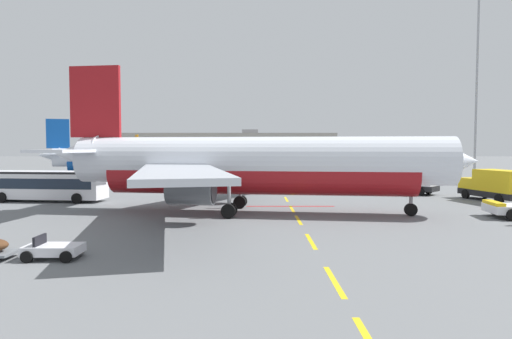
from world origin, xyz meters
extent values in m
plane|color=slate|center=(40.00, 40.00, 0.00)|extent=(400.00, 400.00, 0.00)
cube|color=yellow|center=(18.00, 0.59, 0.00)|extent=(0.24, 4.00, 0.01)
cube|color=yellow|center=(18.00, 7.75, 0.00)|extent=(0.24, 4.00, 0.01)
cube|color=yellow|center=(18.00, 14.79, 0.00)|extent=(0.24, 4.00, 0.01)
cube|color=yellow|center=(18.00, 20.35, 0.00)|extent=(0.24, 4.00, 0.01)
cube|color=yellow|center=(18.00, 27.19, 0.00)|extent=(0.24, 4.00, 0.01)
cube|color=yellow|center=(18.00, 33.88, 0.00)|extent=(0.24, 4.00, 0.01)
cube|color=yellow|center=(18.00, 41.13, 0.00)|extent=(0.24, 4.00, 0.01)
cube|color=yellow|center=(18.00, 46.67, 0.00)|extent=(0.24, 4.00, 0.01)
cube|color=yellow|center=(18.00, 52.98, 0.00)|extent=(0.24, 4.00, 0.01)
cube|color=yellow|center=(18.00, 59.62, 0.00)|extent=(0.24, 4.00, 0.01)
cube|color=yellow|center=(18.00, 65.97, 0.00)|extent=(0.24, 4.00, 0.01)
cube|color=yellow|center=(18.00, 72.16, 0.00)|extent=(0.24, 4.00, 0.01)
cube|color=yellow|center=(18.00, 79.54, 0.00)|extent=(0.24, 4.00, 0.01)
cube|color=yellow|center=(18.00, 85.74, 0.00)|extent=(0.24, 4.00, 0.01)
cube|color=#B21414|center=(18.00, 22.00, 0.00)|extent=(8.00, 0.40, 0.01)
cylinder|color=silver|center=(15.14, 18.12, 4.30)|extent=(30.34, 7.59, 3.80)
cylinder|color=maroon|center=(15.14, 18.12, 3.26)|extent=(24.75, 6.58, 3.50)
cone|color=silver|center=(30.07, 16.21, 4.30)|extent=(3.94, 4.14, 3.72)
cone|color=silver|center=(-0.48, 20.12, 4.78)|extent=(4.58, 3.74, 3.23)
cube|color=#192333|center=(29.03, 16.34, 4.97)|extent=(1.95, 3.03, 0.60)
cube|color=maroon|center=(1.26, 19.90, 9.20)|extent=(4.41, 0.92, 6.00)
cube|color=silver|center=(0.97, 23.16, 5.06)|extent=(3.99, 6.75, 0.24)
cube|color=silver|center=(0.15, 16.81, 5.06)|extent=(3.99, 6.75, 0.24)
cube|color=#B7BCC6|center=(12.28, 27.06, 3.83)|extent=(11.90, 17.35, 0.36)
cube|color=#B7BCC6|center=(10.12, 10.19, 3.83)|extent=(8.23, 17.63, 0.36)
cylinder|color=#4C4F54|center=(11.75, 24.10, 2.38)|extent=(3.44, 2.49, 2.10)
cylinder|color=black|center=(13.34, 23.90, 2.38)|extent=(0.35, 1.79, 1.79)
cylinder|color=#4C4F54|center=(10.35, 13.19, 2.38)|extent=(3.44, 2.49, 2.10)
cylinder|color=black|center=(11.94, 12.99, 2.38)|extent=(0.35, 1.79, 1.79)
cylinder|color=gray|center=(26.95, 16.61, 1.83)|extent=(0.28, 0.28, 2.67)
cylinder|color=black|center=(26.95, 16.61, 0.50)|extent=(1.02, 0.40, 0.99)
cylinder|color=gray|center=(13.49, 20.95, 1.86)|extent=(0.28, 0.28, 2.61)
cylinder|color=black|center=(13.53, 21.30, 0.55)|extent=(1.14, 0.49, 1.10)
cylinder|color=black|center=(13.44, 20.61, 0.55)|extent=(1.14, 0.49, 1.10)
cylinder|color=gray|center=(12.83, 15.80, 1.86)|extent=(0.28, 0.28, 2.61)
cylinder|color=black|center=(12.87, 16.14, 0.55)|extent=(1.14, 0.49, 1.10)
cylinder|color=black|center=(12.78, 15.45, 0.55)|extent=(1.14, 0.49, 1.10)
cube|color=yellow|center=(32.95, 15.82, 1.12)|extent=(1.00, 2.59, 0.24)
cylinder|color=black|center=(33.84, 17.13, 0.45)|extent=(0.94, 0.51, 0.90)
cylinder|color=silver|center=(-8.08, 60.26, 3.61)|extent=(25.09, 10.58, 3.19)
cylinder|color=#0F479E|center=(-8.08, 60.26, 2.73)|extent=(20.53, 8.93, 2.94)
cone|color=silver|center=(3.99, 64.03, 3.61)|extent=(3.74, 3.86, 3.13)
cone|color=silver|center=(-20.72, 56.32, 4.01)|extent=(4.18, 3.64, 2.71)
cube|color=#192333|center=(3.14, 63.77, 4.17)|extent=(2.00, 2.69, 0.50)
cube|color=#0F479E|center=(-19.31, 56.76, 7.73)|extent=(3.62, 1.39, 5.04)
cube|color=silver|center=(-20.68, 59.15, 4.25)|extent=(4.17, 5.93, 0.20)
cube|color=silver|center=(-19.08, 54.02, 4.25)|extent=(4.17, 5.93, 0.20)
cube|color=#B7BCC6|center=(-13.40, 66.09, 3.21)|extent=(4.52, 14.41, 0.30)
cube|color=#B7BCC6|center=(-9.15, 52.45, 3.21)|extent=(11.76, 13.87, 0.30)
cylinder|color=#4C4F54|center=(-12.77, 63.64, 2.00)|extent=(3.09, 2.48, 1.76)
cylinder|color=black|center=(-11.49, 64.04, 2.00)|extent=(0.54, 1.46, 1.50)
cylinder|color=#4C4F54|center=(-10.02, 54.82, 2.00)|extent=(3.09, 2.48, 1.76)
cylinder|color=black|center=(-8.73, 55.22, 2.00)|extent=(0.54, 1.46, 1.50)
cylinder|color=gray|center=(1.46, 63.24, 1.54)|extent=(0.24, 0.24, 2.24)
cylinder|color=black|center=(1.46, 63.24, 0.42)|extent=(0.86, 0.47, 0.83)
cylinder|color=gray|center=(-10.34, 61.85, 1.56)|extent=(0.24, 0.24, 2.19)
cylinder|color=black|center=(-10.43, 62.13, 0.46)|extent=(0.97, 0.56, 0.92)
cylinder|color=black|center=(-10.25, 61.57, 0.46)|extent=(0.97, 0.56, 0.92)
cylinder|color=gray|center=(-9.04, 57.68, 1.56)|extent=(0.24, 0.24, 2.19)
cylinder|color=black|center=(-9.13, 57.96, 0.46)|extent=(0.97, 0.56, 0.92)
cylinder|color=black|center=(-8.95, 57.40, 0.46)|extent=(0.97, 0.56, 0.92)
cylinder|color=silver|center=(-16.29, 102.90, 3.27)|extent=(13.61, 21.43, 2.89)
cylinder|color=orange|center=(-16.29, 102.90, 2.48)|extent=(11.35, 17.59, 2.66)
cone|color=silver|center=(-10.74, 92.89, 3.27)|extent=(3.77, 3.70, 2.83)
cone|color=silver|center=(-22.09, 113.38, 3.63)|extent=(3.70, 3.98, 2.46)
cube|color=#192333|center=(-11.13, 93.59, 3.78)|extent=(2.49, 2.11, 0.46)
cube|color=orange|center=(-21.44, 112.22, 7.00)|extent=(1.86, 3.06, 4.56)
cube|color=silver|center=(-19.57, 113.86, 3.85)|extent=(5.44, 4.49, 0.18)
cube|color=silver|center=(-23.83, 111.51, 3.85)|extent=(5.44, 4.49, 0.18)
cube|color=#B7BCC6|center=(-12.10, 108.68, 2.91)|extent=(13.36, 5.77, 0.27)
cube|color=#B7BCC6|center=(-23.41, 102.42, 2.91)|extent=(11.33, 12.08, 0.27)
cylinder|color=#4C4F54|center=(-14.15, 107.67, 1.81)|extent=(2.58, 2.90, 1.60)
cylinder|color=black|center=(-13.56, 106.61, 1.81)|extent=(1.23, 0.74, 1.36)
cylinder|color=#4C4F54|center=(-21.47, 103.62, 1.81)|extent=(2.58, 2.90, 1.60)
cylinder|color=black|center=(-20.88, 102.56, 1.81)|extent=(1.23, 0.74, 1.36)
cylinder|color=gray|center=(-11.90, 94.99, 1.39)|extent=(0.21, 0.21, 2.03)
cylinder|color=black|center=(-11.90, 94.99, 0.38)|extent=(0.55, 0.76, 0.75)
cylinder|color=gray|center=(-15.29, 105.19, 1.41)|extent=(0.21, 0.21, 1.98)
cylinder|color=black|center=(-15.06, 105.32, 0.42)|extent=(0.64, 0.86, 0.84)
cylinder|color=black|center=(-15.53, 105.06, 0.42)|extent=(0.64, 0.86, 0.84)
cylinder|color=gray|center=(-18.75, 103.28, 1.41)|extent=(0.21, 0.21, 1.98)
cylinder|color=black|center=(-18.52, 103.41, 0.42)|extent=(0.64, 0.86, 0.84)
cylinder|color=black|center=(-18.99, 103.15, 0.42)|extent=(0.64, 0.86, 0.84)
cube|color=silver|center=(-6.06, 25.58, 1.65)|extent=(12.22, 3.97, 2.70)
cube|color=#192333|center=(-6.06, 25.58, 1.85)|extent=(11.27, 3.90, 1.00)
cube|color=black|center=(-6.06, 25.58, 2.88)|extent=(12.24, 3.99, 0.20)
cylinder|color=black|center=(-1.86, 26.49, 0.50)|extent=(1.03, 0.42, 1.00)
cylinder|color=black|center=(-2.15, 23.81, 0.50)|extent=(1.03, 0.42, 1.00)
cylinder|color=black|center=(-9.50, 27.31, 0.50)|extent=(1.03, 0.42, 1.00)
cylinder|color=black|center=(-9.79, 24.63, 0.50)|extent=(1.03, 0.42, 1.00)
cube|color=black|center=(32.28, 32.84, 0.74)|extent=(6.72, 6.57, 0.60)
cube|color=#606638|center=(30.61, 34.44, 1.59)|extent=(3.31, 3.31, 1.10)
cube|color=#192333|center=(29.78, 35.24, 1.69)|extent=(1.37, 1.43, 0.64)
cube|color=silver|center=(32.99, 32.17, 2.09)|extent=(5.10, 5.02, 2.10)
cylinder|color=black|center=(29.83, 33.52, 0.48)|extent=(0.89, 0.87, 0.96)
cylinder|color=black|center=(31.49, 35.26, 0.48)|extent=(0.89, 0.87, 0.96)
cylinder|color=black|center=(33.07, 30.43, 0.48)|extent=(0.89, 0.87, 0.96)
cylinder|color=black|center=(34.73, 32.16, 0.48)|extent=(0.89, 0.87, 0.96)
cube|color=black|center=(38.43, 25.83, 0.74)|extent=(3.87, 7.36, 0.60)
cube|color=yellow|center=(37.93, 28.09, 1.59)|extent=(2.77, 2.83, 1.10)
cube|color=#192333|center=(37.68, 29.21, 1.69)|extent=(1.89, 0.48, 0.64)
cube|color=yellow|center=(38.65, 24.88, 2.09)|extent=(3.38, 5.17, 2.10)
cylinder|color=black|center=(36.77, 27.76, 0.48)|extent=(0.48, 1.00, 0.96)
cylinder|color=black|center=(39.11, 28.28, 0.48)|extent=(0.48, 1.00, 0.96)
cylinder|color=black|center=(37.75, 23.39, 0.48)|extent=(0.48, 1.00, 0.96)
cube|color=silver|center=(5.18, 3.96, 0.46)|extent=(2.61, 1.41, 0.44)
cube|color=black|center=(4.53, 3.96, 0.86)|extent=(0.12, 1.12, 0.56)
cylinder|color=black|center=(6.09, 4.67, 0.28)|extent=(0.56, 0.18, 0.56)
cylinder|color=black|center=(6.09, 3.27, 0.28)|extent=(0.56, 0.18, 0.56)
cylinder|color=black|center=(4.27, 4.66, 0.28)|extent=(0.56, 0.18, 0.56)
cylinder|color=black|center=(4.27, 3.26, 0.28)|extent=(0.56, 0.18, 0.56)
cylinder|color=slate|center=(45.87, 43.52, 0.30)|extent=(0.70, 0.70, 0.60)
cylinder|color=#9EA0A5|center=(45.87, 43.52, 13.80)|extent=(0.36, 0.36, 27.59)
cube|color=#9E998E|center=(-0.60, 144.22, 5.27)|extent=(88.37, 23.37, 10.54)
cube|color=#192333|center=(-0.60, 132.47, 5.79)|extent=(81.30, 0.12, 3.79)
cube|color=gray|center=(12.66, 144.22, 11.34)|extent=(6.00, 5.00, 1.60)
camera|label=1|loc=(14.88, -15.92, 5.33)|focal=29.52mm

